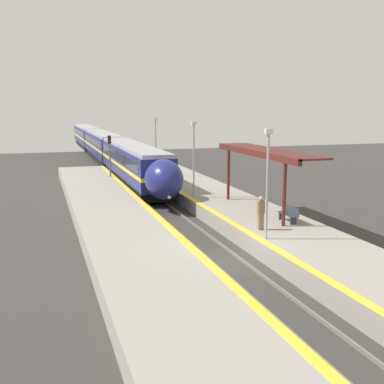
# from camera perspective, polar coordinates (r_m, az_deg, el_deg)

# --- Properties ---
(ground_plane) EXTENTS (120.00, 120.00, 0.00)m
(ground_plane) POSITION_cam_1_polar(r_m,az_deg,el_deg) (22.68, 4.30, -8.49)
(ground_plane) COLOR #383533
(rail_left) EXTENTS (0.08, 90.00, 0.15)m
(rail_left) POSITION_cam_1_polar(r_m,az_deg,el_deg) (22.41, 2.57, -8.50)
(rail_left) COLOR slate
(rail_left) RESTS_ON ground_plane
(rail_right) EXTENTS (0.08, 90.00, 0.15)m
(rail_right) POSITION_cam_1_polar(r_m,az_deg,el_deg) (22.93, 5.99, -8.11)
(rail_right) COLOR slate
(rail_right) RESTS_ON ground_plane
(train) EXTENTS (2.76, 66.77, 3.83)m
(train) POSITION_cam_1_polar(r_m,az_deg,el_deg) (64.17, -10.40, 5.44)
(train) COLOR black
(train) RESTS_ON ground_plane
(platform_right) EXTENTS (4.83, 64.00, 0.94)m
(platform_right) POSITION_cam_1_polar(r_m,az_deg,el_deg) (24.26, 13.13, -6.34)
(platform_right) COLOR gray
(platform_right) RESTS_ON ground_plane
(platform_left) EXTENTS (4.72, 64.00, 0.94)m
(platform_left) POSITION_cam_1_polar(r_m,az_deg,el_deg) (21.44, -5.58, -8.31)
(platform_left) COLOR gray
(platform_left) RESTS_ON ground_plane
(platform_bench) EXTENTS (0.44, 1.71, 0.89)m
(platform_bench) POSITION_cam_1_polar(r_m,az_deg,el_deg) (27.06, 11.42, -2.51)
(platform_bench) COLOR #2D333D
(platform_bench) RESTS_ON platform_right
(person_waiting) EXTENTS (0.36, 0.23, 1.76)m
(person_waiting) POSITION_cam_1_polar(r_m,az_deg,el_deg) (25.02, 8.16, -2.39)
(person_waiting) COLOR #7F6647
(person_waiting) RESTS_ON platform_right
(railway_signal) EXTENTS (0.28, 0.28, 4.65)m
(railway_signal) POSITION_cam_1_polar(r_m,az_deg,el_deg) (44.21, -9.71, 4.25)
(railway_signal) COLOR #59595E
(railway_signal) RESTS_ON ground_plane
(lamppost_near) EXTENTS (0.36, 0.20, 5.29)m
(lamppost_near) POSITION_cam_1_polar(r_m,az_deg,el_deg) (22.93, 8.94, 1.80)
(lamppost_near) COLOR #9E9EA3
(lamppost_near) RESTS_ON platform_right
(lamppost_mid) EXTENTS (0.36, 0.20, 5.29)m
(lamppost_mid) POSITION_cam_1_polar(r_m,az_deg,el_deg) (33.38, 0.20, 4.49)
(lamppost_mid) COLOR #9E9EA3
(lamppost_mid) RESTS_ON platform_right
(lamppost_far) EXTENTS (0.36, 0.20, 5.29)m
(lamppost_far) POSITION_cam_1_polar(r_m,az_deg,el_deg) (44.27, -4.33, 5.85)
(lamppost_far) COLOR #9E9EA3
(lamppost_far) RESTS_ON platform_right
(station_canopy) EXTENTS (2.02, 10.88, 3.74)m
(station_canopy) POSITION_cam_1_polar(r_m,az_deg,el_deg) (29.33, 8.32, 4.51)
(station_canopy) COLOR #511E19
(station_canopy) RESTS_ON platform_right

